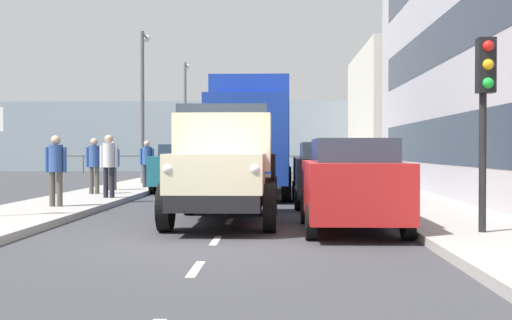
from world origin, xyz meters
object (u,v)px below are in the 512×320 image
car_red_kerbside_near (352,184)px  pedestrian_in_dark_coat (56,165)px  lorry_cargo_blue (251,134)px  pedestrian_couple_b (112,161)px  pedestrian_near_railing (109,161)px  lamp_post_far (186,107)px  pedestrian_by_lamp (94,161)px  traffic_light_near (485,92)px  car_black_kerbside_1 (328,173)px  car_teal_oppositeside_0 (184,167)px  pedestrian_with_bag (147,160)px  truck_vintage_cream (224,167)px  lamp_post_promenade (143,93)px

car_red_kerbside_near → pedestrian_in_dark_coat: 7.58m
lorry_cargo_blue → pedestrian_couple_b: bearing=-1.9°
pedestrian_near_railing → lamp_post_far: 19.75m
lorry_cargo_blue → pedestrian_by_lamp: 5.24m
lorry_cargo_blue → traffic_light_near: lorry_cargo_blue is taller
car_black_kerbside_1 → pedestrian_in_dark_coat: bearing=18.7°
pedestrian_near_railing → traffic_light_near: bearing=137.3°
lorry_cargo_blue → car_black_kerbside_1: bearing=119.6°
lorry_cargo_blue → car_teal_oppositeside_0: (2.52, -1.67, -1.18)m
pedestrian_with_bag → pedestrian_in_dark_coat: bearing=86.2°
car_teal_oppositeside_0 → traffic_light_near: 14.53m
lorry_cargo_blue → pedestrian_with_bag: bearing=-24.9°
truck_vintage_cream → pedestrian_by_lamp: bearing=-55.7°
traffic_light_near → lamp_post_far: (8.89, -27.15, 1.55)m
car_teal_oppositeside_0 → pedestrian_with_bag: size_ratio=2.52×
car_red_kerbside_near → pedestrian_couple_b: 12.17m
truck_vintage_cream → pedestrian_near_railing: truck_vintage_cream is taller
traffic_light_near → pedestrian_by_lamp: bearing=-45.2°
car_black_kerbside_1 → pedestrian_by_lamp: 7.46m
pedestrian_by_lamp → lamp_post_far: 18.15m
lorry_cargo_blue → pedestrian_with_bag: size_ratio=4.78×
car_red_kerbside_near → car_black_kerbside_1: bearing=-90.0°
truck_vintage_cream → pedestrian_by_lamp: 8.22m
car_black_kerbside_1 → car_teal_oppositeside_0: size_ratio=1.06×
pedestrian_by_lamp → lamp_post_far: lamp_post_far is taller
pedestrian_near_railing → pedestrian_couple_b: 3.69m
car_black_kerbside_1 → lamp_post_far: size_ratio=0.70×
pedestrian_near_railing → traffic_light_near: 11.31m
car_red_kerbside_near → pedestrian_in_dark_coat: pedestrian_in_dark_coat is taller
pedestrian_in_dark_coat → pedestrian_couple_b: (0.32, -6.49, -0.04)m
car_red_kerbside_near → pedestrian_couple_b: size_ratio=2.34×
car_black_kerbside_1 → lorry_cargo_blue: bearing=-60.4°
car_teal_oppositeside_0 → pedestrian_near_railing: (1.42, 5.10, 0.32)m
truck_vintage_cream → pedestrian_by_lamp: size_ratio=3.24×
traffic_light_near → lamp_post_far: bearing=-71.9°
pedestrian_couple_b → lamp_post_promenade: (-0.09, -4.74, 2.77)m
car_red_kerbside_near → pedestrian_in_dark_coat: bearing=-26.8°
pedestrian_by_lamp → pedestrian_couple_b: bearing=-91.2°
car_red_kerbside_near → pedestrian_by_lamp: size_ratio=2.24×
lorry_cargo_blue → traffic_light_near: (-4.32, 11.05, 0.40)m
lamp_post_far → car_black_kerbside_1: bearing=108.8°
car_black_kerbside_1 → pedestrian_couple_b: 8.23m
car_red_kerbside_near → car_teal_oppositeside_0: size_ratio=0.90×
car_teal_oppositeside_0 → pedestrian_by_lamp: 4.19m
pedestrian_with_bag → lamp_post_far: size_ratio=0.26×
pedestrian_near_railing → lorry_cargo_blue: bearing=-139.0°
pedestrian_by_lamp → pedestrian_near_railing: bearing=118.9°
lamp_post_far → car_teal_oppositeside_0: bearing=98.1°
car_red_kerbside_near → pedestrian_with_bag: pedestrian_with_bag is taller
pedestrian_by_lamp → lamp_post_promenade: size_ratio=0.28×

